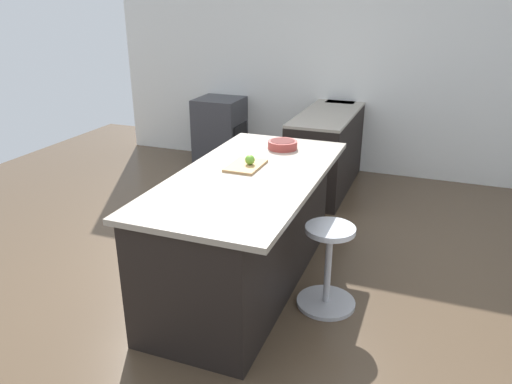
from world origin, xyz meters
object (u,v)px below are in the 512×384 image
Objects in this scene: stool_by_window at (328,269)px; apple_green at (250,160)px; oven_range at (220,131)px; kitchen_island at (244,229)px; cutting_board at (246,166)px; fruit_bowl at (283,144)px.

apple_green is at bearing -106.89° from stool_by_window.
oven_range is 3.11m from apple_green.
oven_range is at bearing -150.70° from apple_green.
oven_range is 11.70× the size of apple_green.
oven_range is at bearing -151.83° from kitchen_island.
apple_green reaches higher than kitchen_island.
stool_by_window is (0.07, 0.69, -0.17)m from kitchen_island.
kitchen_island is at bearing -95.94° from stool_by_window.
stool_by_window is at bearing 84.06° from kitchen_island.
cutting_board is 0.58m from fruit_bowl.
stool_by_window is at bearing 74.56° from cutting_board.
kitchen_island is (2.81, 1.51, 0.03)m from oven_range.
apple_green is (2.67, 1.50, 0.55)m from oven_range.
stool_by_window is 1.79× the size of cutting_board.
fruit_bowl reaches higher than cutting_board.
oven_range is 3.10m from cutting_board.
fruit_bowl is (-0.56, 0.11, 0.03)m from cutting_board.
oven_range is 1.38× the size of stool_by_window.
apple_green is at bearing -177.52° from kitchen_island.
stool_by_window is 2.55× the size of fruit_bowl.
kitchen_island is 5.89× the size of cutting_board.
apple_green is 0.56m from fruit_bowl.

